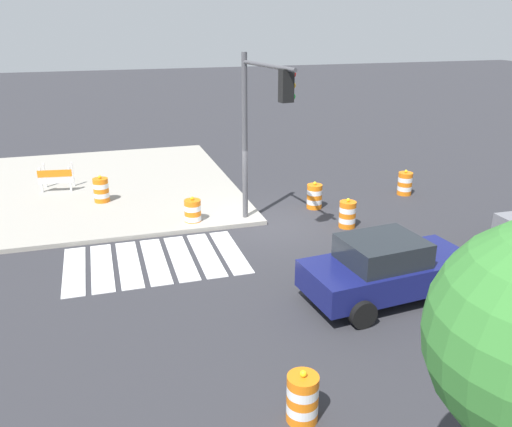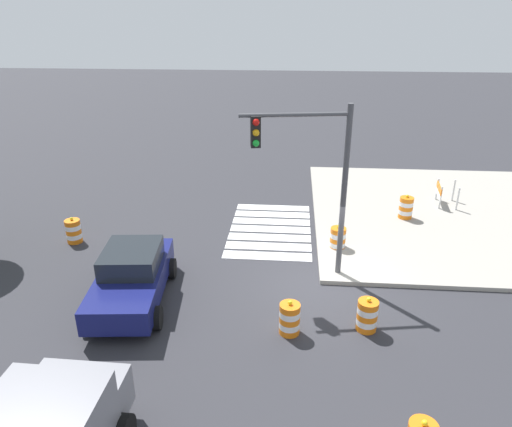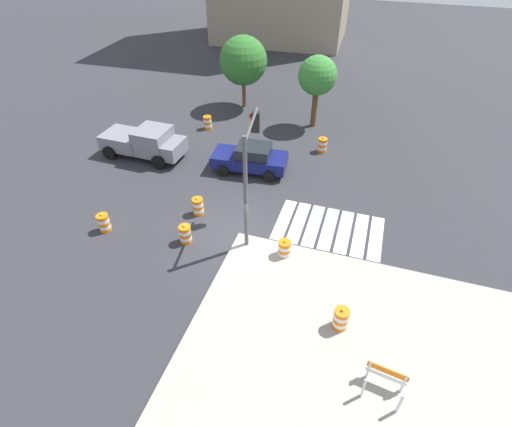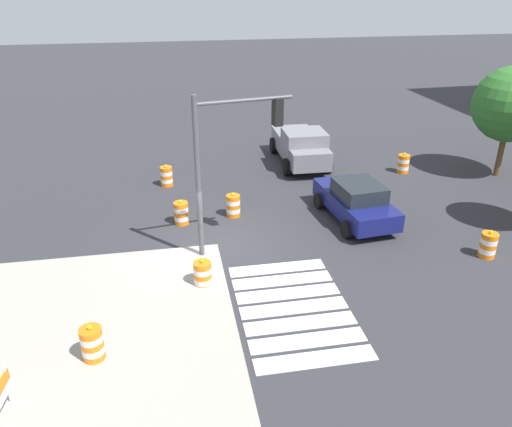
{
  "view_description": "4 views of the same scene",
  "coord_description": "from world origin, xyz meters",
  "px_view_note": "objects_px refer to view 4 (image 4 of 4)",
  "views": [
    {
      "loc": [
        5.28,
        16.22,
        6.68
      ],
      "look_at": [
        0.72,
        1.07,
        0.87
      ],
      "focal_mm": 37.69,
      "sensor_mm": 36.0,
      "label": 1
    },
    {
      "loc": [
        -12.99,
        1.0,
        8.02
      ],
      "look_at": [
        1.94,
        2.21,
        1.57
      ],
      "focal_mm": 32.87,
      "sensor_mm": 36.0,
      "label": 2
    },
    {
      "loc": [
        5.01,
        -12.82,
        12.43
      ],
      "look_at": [
        0.61,
        0.77,
        0.89
      ],
      "focal_mm": 27.18,
      "sensor_mm": 36.0,
      "label": 3
    },
    {
      "loc": [
        15.89,
        -1.53,
        9.0
      ],
      "look_at": [
        0.54,
        1.31,
        1.51
      ],
      "focal_mm": 35.61,
      "sensor_mm": 36.0,
      "label": 4
    }
  ],
  "objects_px": {
    "traffic_barrel_crosswalk_end": "(488,245)",
    "traffic_barrel_median_near": "(181,213)",
    "traffic_barrel_lane_center": "(167,176)",
    "traffic_light_pole": "(231,146)",
    "traffic_barrel_far_curb": "(403,164)",
    "traffic_barrel_on_sidewalk": "(92,343)",
    "sports_car": "(356,201)",
    "pickup_truck": "(301,146)",
    "traffic_barrel_near_corner": "(203,275)",
    "traffic_barrel_median_far": "(233,206)",
    "street_tree_streetside_mid": "(511,105)"
  },
  "relations": [
    {
      "from": "pickup_truck",
      "to": "traffic_barrel_far_curb",
      "type": "distance_m",
      "value": 5.09
    },
    {
      "from": "traffic_barrel_crosswalk_end",
      "to": "traffic_barrel_on_sidewalk",
      "type": "relative_size",
      "value": 1.0
    },
    {
      "from": "traffic_barrel_crosswalk_end",
      "to": "traffic_barrel_median_near",
      "type": "bearing_deg",
      "value": -113.66
    },
    {
      "from": "traffic_barrel_on_sidewalk",
      "to": "traffic_light_pole",
      "type": "height_order",
      "value": "traffic_light_pole"
    },
    {
      "from": "pickup_truck",
      "to": "traffic_barrel_far_curb",
      "type": "xyz_separation_m",
      "value": [
        2.02,
        4.65,
        -0.52
      ]
    },
    {
      "from": "traffic_barrel_lane_center",
      "to": "traffic_barrel_far_curb",
      "type": "bearing_deg",
      "value": 88.0
    },
    {
      "from": "traffic_barrel_crosswalk_end",
      "to": "traffic_barrel_lane_center",
      "type": "height_order",
      "value": "same"
    },
    {
      "from": "traffic_barrel_median_near",
      "to": "street_tree_streetside_mid",
      "type": "height_order",
      "value": "street_tree_streetside_mid"
    },
    {
      "from": "traffic_barrel_lane_center",
      "to": "traffic_light_pole",
      "type": "height_order",
      "value": "traffic_light_pole"
    },
    {
      "from": "traffic_light_pole",
      "to": "traffic_barrel_median_near",
      "type": "bearing_deg",
      "value": -147.26
    },
    {
      "from": "traffic_barrel_near_corner",
      "to": "traffic_barrel_far_curb",
      "type": "height_order",
      "value": "same"
    },
    {
      "from": "traffic_barrel_near_corner",
      "to": "traffic_barrel_crosswalk_end",
      "type": "distance_m",
      "value": 9.86
    },
    {
      "from": "traffic_barrel_median_near",
      "to": "street_tree_streetside_mid",
      "type": "relative_size",
      "value": 0.2
    },
    {
      "from": "traffic_barrel_far_curb",
      "to": "traffic_barrel_on_sidewalk",
      "type": "bearing_deg",
      "value": -50.53
    },
    {
      "from": "pickup_truck",
      "to": "traffic_barrel_lane_center",
      "type": "height_order",
      "value": "pickup_truck"
    },
    {
      "from": "traffic_barrel_near_corner",
      "to": "traffic_barrel_median_near",
      "type": "xyz_separation_m",
      "value": [
        -4.62,
        -0.43,
        0.0
      ]
    },
    {
      "from": "traffic_barrel_median_far",
      "to": "traffic_light_pole",
      "type": "bearing_deg",
      "value": -8.22
    },
    {
      "from": "traffic_barrel_median_far",
      "to": "traffic_light_pole",
      "type": "xyz_separation_m",
      "value": [
        2.93,
        -0.42,
        3.46
      ]
    },
    {
      "from": "traffic_barrel_median_far",
      "to": "traffic_barrel_on_sidewalk",
      "type": "relative_size",
      "value": 1.0
    },
    {
      "from": "traffic_barrel_crosswalk_end",
      "to": "traffic_barrel_far_curb",
      "type": "relative_size",
      "value": 1.0
    },
    {
      "from": "traffic_barrel_far_curb",
      "to": "street_tree_streetside_mid",
      "type": "xyz_separation_m",
      "value": [
        1.18,
        4.33,
        3.01
      ]
    },
    {
      "from": "traffic_barrel_median_near",
      "to": "traffic_barrel_lane_center",
      "type": "xyz_separation_m",
      "value": [
        -4.07,
        -0.47,
        0.0
      ]
    },
    {
      "from": "traffic_barrel_far_curb",
      "to": "street_tree_streetside_mid",
      "type": "bearing_deg",
      "value": 74.77
    },
    {
      "from": "traffic_barrel_near_corner",
      "to": "traffic_light_pole",
      "type": "relative_size",
      "value": 0.19
    },
    {
      "from": "traffic_barrel_lane_center",
      "to": "traffic_light_pole",
      "type": "distance_m",
      "value": 7.82
    },
    {
      "from": "traffic_light_pole",
      "to": "traffic_barrel_median_far",
      "type": "bearing_deg",
      "value": 171.78
    },
    {
      "from": "traffic_barrel_near_corner",
      "to": "traffic_barrel_on_sidewalk",
      "type": "xyz_separation_m",
      "value": [
        2.9,
        -3.01,
        0.15
      ]
    },
    {
      "from": "traffic_barrel_median_near",
      "to": "traffic_barrel_median_far",
      "type": "xyz_separation_m",
      "value": [
        -0.32,
        2.1,
        0.0
      ]
    },
    {
      "from": "sports_car",
      "to": "traffic_light_pole",
      "type": "distance_m",
      "value": 6.23
    },
    {
      "from": "traffic_barrel_on_sidewalk",
      "to": "sports_car",
      "type": "bearing_deg",
      "value": 125.18
    },
    {
      "from": "traffic_barrel_crosswalk_end",
      "to": "traffic_barrel_near_corner",
      "type": "bearing_deg",
      "value": -89.37
    },
    {
      "from": "traffic_barrel_near_corner",
      "to": "traffic_barrel_on_sidewalk",
      "type": "relative_size",
      "value": 1.0
    },
    {
      "from": "traffic_barrel_median_far",
      "to": "sports_car",
      "type": "bearing_deg",
      "value": 75.47
    },
    {
      "from": "pickup_truck",
      "to": "traffic_barrel_median_far",
      "type": "height_order",
      "value": "pickup_truck"
    },
    {
      "from": "pickup_truck",
      "to": "traffic_barrel_median_near",
      "type": "bearing_deg",
      "value": -48.14
    },
    {
      "from": "pickup_truck",
      "to": "traffic_barrel_near_corner",
      "type": "bearing_deg",
      "value": -29.89
    },
    {
      "from": "sports_car",
      "to": "traffic_barrel_lane_center",
      "type": "xyz_separation_m",
      "value": [
        -4.97,
        -7.27,
        -0.36
      ]
    },
    {
      "from": "traffic_barrel_crosswalk_end",
      "to": "traffic_light_pole",
      "type": "bearing_deg",
      "value": -102.46
    },
    {
      "from": "pickup_truck",
      "to": "traffic_barrel_crosswalk_end",
      "type": "xyz_separation_m",
      "value": [
        10.2,
        3.94,
        -0.52
      ]
    },
    {
      "from": "traffic_barrel_near_corner",
      "to": "traffic_barrel_lane_center",
      "type": "xyz_separation_m",
      "value": [
        -8.69,
        -0.9,
        0.0
      ]
    },
    {
      "from": "traffic_barrel_median_near",
      "to": "traffic_barrel_near_corner",
      "type": "bearing_deg",
      "value": 5.3
    },
    {
      "from": "pickup_truck",
      "to": "traffic_barrel_on_sidewalk",
      "type": "relative_size",
      "value": 5.09
    },
    {
      "from": "traffic_barrel_near_corner",
      "to": "street_tree_streetside_mid",
      "type": "relative_size",
      "value": 0.2
    },
    {
      "from": "traffic_barrel_far_curb",
      "to": "traffic_barrel_on_sidewalk",
      "type": "height_order",
      "value": "traffic_barrel_on_sidewalk"
    },
    {
      "from": "sports_car",
      "to": "traffic_barrel_median_near",
      "type": "relative_size",
      "value": 4.37
    },
    {
      "from": "pickup_truck",
      "to": "street_tree_streetside_mid",
      "type": "xyz_separation_m",
      "value": [
        3.2,
        8.97,
        2.49
      ]
    },
    {
      "from": "traffic_barrel_lane_center",
      "to": "traffic_light_pole",
      "type": "relative_size",
      "value": 0.19
    },
    {
      "from": "sports_car",
      "to": "pickup_truck",
      "type": "distance_m",
      "value": 6.61
    },
    {
      "from": "sports_car",
      "to": "traffic_barrel_lane_center",
      "type": "distance_m",
      "value": 8.81
    },
    {
      "from": "traffic_barrel_near_corner",
      "to": "traffic_barrel_far_curb",
      "type": "xyz_separation_m",
      "value": [
        -8.29,
        10.57,
        0.0
      ]
    }
  ]
}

